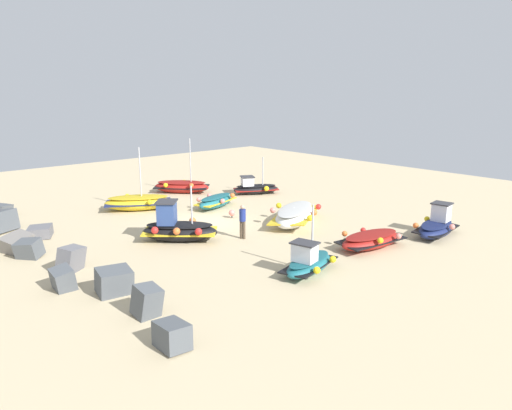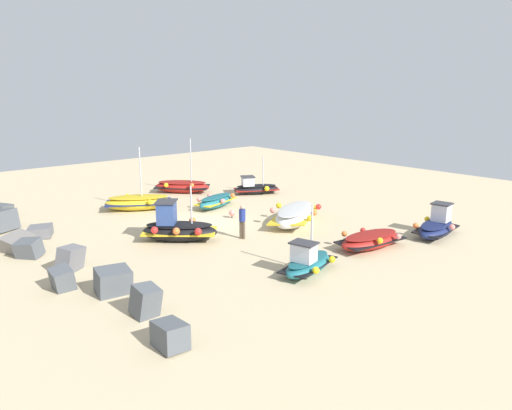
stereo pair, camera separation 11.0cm
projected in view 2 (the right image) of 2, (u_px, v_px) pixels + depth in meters
ground_plane at (206, 223)px, 26.77m from camera, size 51.90×51.90×0.00m
fishing_boat_0 at (182, 186)px, 34.42m from camera, size 3.88×3.73×3.94m
fishing_boat_1 at (178, 228)px, 23.48m from camera, size 3.56×3.70×2.79m
fishing_boat_2 at (371, 240)px, 22.46m from camera, size 2.11×3.72×0.79m
fishing_boat_3 at (216, 201)px, 30.08m from camera, size 2.12×3.41×0.86m
fishing_boat_4 at (139, 202)px, 29.53m from camera, size 3.51×4.35×3.90m
fishing_boat_5 at (295, 215)px, 26.53m from camera, size 4.10×4.99×1.05m
fishing_boat_6 at (255, 188)px, 34.01m from camera, size 2.52×3.40×2.64m
fishing_boat_7 at (437, 226)px, 24.29m from camera, size 1.92×3.35×1.67m
fishing_boat_8 at (308, 263)px, 19.37m from camera, size 1.95×3.23×2.82m
person_walking at (242, 219)px, 23.70m from camera, size 0.32×0.32×1.73m
breakwater_rocks at (38, 242)px, 21.95m from camera, size 21.39×3.07×1.31m
mooring_buoy_0 at (232, 213)px, 27.66m from camera, size 0.37×0.37×0.50m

